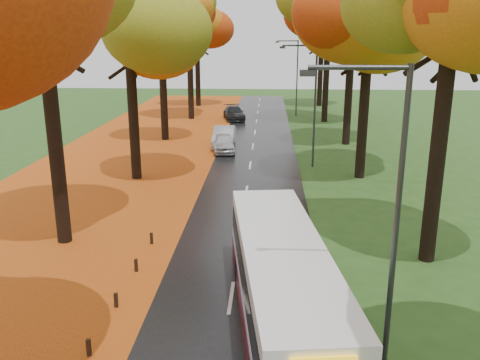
# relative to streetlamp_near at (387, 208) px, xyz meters

# --- Properties ---
(road) EXTENTS (6.50, 90.00, 0.04)m
(road) POSITION_rel_streetlamp_near_xyz_m (-3.95, 17.00, -4.69)
(road) COLOR black
(road) RESTS_ON ground
(centre_line) EXTENTS (0.12, 90.00, 0.01)m
(centre_line) POSITION_rel_streetlamp_near_xyz_m (-3.95, 17.00, -4.67)
(centre_line) COLOR silver
(centre_line) RESTS_ON road
(leaf_verge) EXTENTS (12.00, 90.00, 0.02)m
(leaf_verge) POSITION_rel_streetlamp_near_xyz_m (-12.95, 17.00, -4.70)
(leaf_verge) COLOR maroon
(leaf_verge) RESTS_ON ground
(leaf_drift) EXTENTS (0.90, 90.00, 0.01)m
(leaf_drift) POSITION_rel_streetlamp_near_xyz_m (-7.00, 17.00, -4.67)
(leaf_drift) COLOR orange
(leaf_drift) RESTS_ON road
(trees_left) EXTENTS (9.20, 74.00, 13.88)m
(trees_left) POSITION_rel_streetlamp_near_xyz_m (-11.13, 19.06, 4.82)
(trees_left) COLOR black
(trees_left) RESTS_ON ground
(trees_right) EXTENTS (9.30, 74.20, 13.96)m
(trees_right) POSITION_rel_streetlamp_near_xyz_m (3.24, 18.91, 4.98)
(trees_right) COLOR black
(trees_right) RESTS_ON ground
(streetlamp_near) EXTENTS (2.45, 0.18, 8.00)m
(streetlamp_near) POSITION_rel_streetlamp_near_xyz_m (0.00, 0.00, 0.00)
(streetlamp_near) COLOR #333538
(streetlamp_near) RESTS_ON ground
(streetlamp_mid) EXTENTS (2.45, 0.18, 8.00)m
(streetlamp_mid) POSITION_rel_streetlamp_near_xyz_m (0.00, 22.00, 0.00)
(streetlamp_mid) COLOR #333538
(streetlamp_mid) RESTS_ON ground
(streetlamp_far) EXTENTS (2.45, 0.18, 8.00)m
(streetlamp_far) POSITION_rel_streetlamp_near_xyz_m (0.00, 44.00, 0.00)
(streetlamp_far) COLOR #333538
(streetlamp_far) RESTS_ON ground
(bus) EXTENTS (3.68, 10.72, 2.76)m
(bus) POSITION_rel_streetlamp_near_xyz_m (-2.30, 2.26, -3.23)
(bus) COLOR #500C0D
(bus) RESTS_ON road
(car_white) EXTENTS (2.07, 4.10, 1.34)m
(car_white) POSITION_rel_streetlamp_near_xyz_m (-6.10, 26.00, -4.00)
(car_white) COLOR #BBBBBF
(car_white) RESTS_ON road
(car_silver) EXTENTS (1.66, 4.64, 1.53)m
(car_silver) POSITION_rel_streetlamp_near_xyz_m (-6.23, 27.97, -3.91)
(car_silver) COLOR #989BA0
(car_silver) RESTS_ON road
(car_dark) EXTENTS (2.78, 4.97, 1.36)m
(car_dark) POSITION_rel_streetlamp_near_xyz_m (-6.30, 40.98, -3.99)
(car_dark) COLOR black
(car_dark) RESTS_ON road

